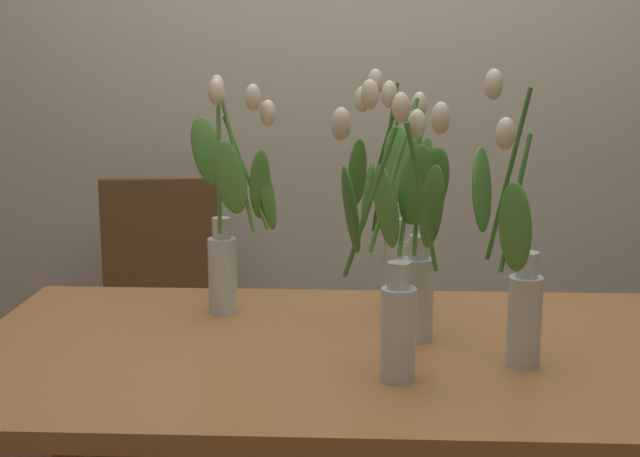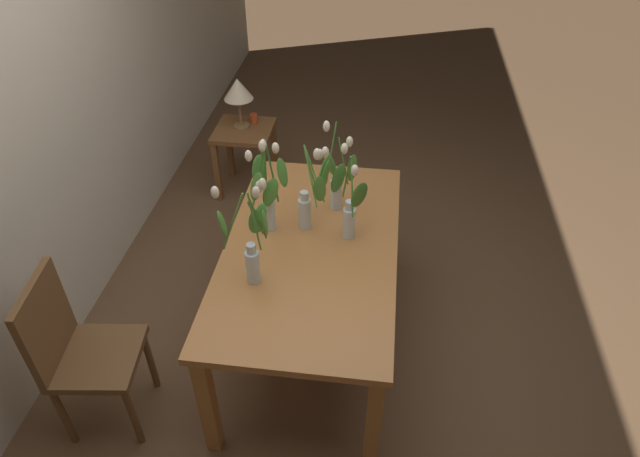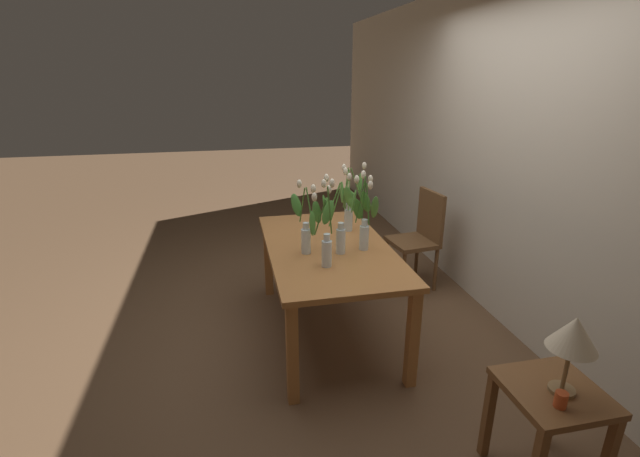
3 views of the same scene
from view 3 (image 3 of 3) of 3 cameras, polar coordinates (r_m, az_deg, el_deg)
ground_plane at (r=3.66m, az=0.96°, el=-13.02°), size 18.00×18.00×0.00m
room_wall_rear at (r=3.77m, az=24.00°, el=8.41°), size 9.00×0.10×2.70m
dining_table at (r=3.35m, az=1.02°, el=-3.65°), size 1.60×0.90×0.74m
tulip_vase_0 at (r=3.12m, az=1.92°, el=0.50°), size 0.19×0.18×0.56m
tulip_vase_1 at (r=3.55m, az=3.83°, el=3.16°), size 0.24×0.23×0.56m
tulip_vase_2 at (r=2.92m, az=0.63°, el=-1.42°), size 0.15×0.21×0.58m
tulip_vase_3 at (r=3.20m, az=5.66°, el=1.33°), size 0.22×0.21×0.57m
tulip_vase_4 at (r=3.13m, az=-1.80°, el=-0.03°), size 0.22×0.23×0.52m
dining_chair at (r=4.28m, az=12.74°, el=-0.68°), size 0.45×0.45×0.93m
side_table at (r=2.57m, az=27.50°, el=-19.88°), size 0.44×0.44×0.55m
table_lamp at (r=2.34m, az=29.86°, el=-11.83°), size 0.22×0.22×0.40m
pillar_candle at (r=2.38m, az=28.60°, el=-18.78°), size 0.06×0.06×0.07m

